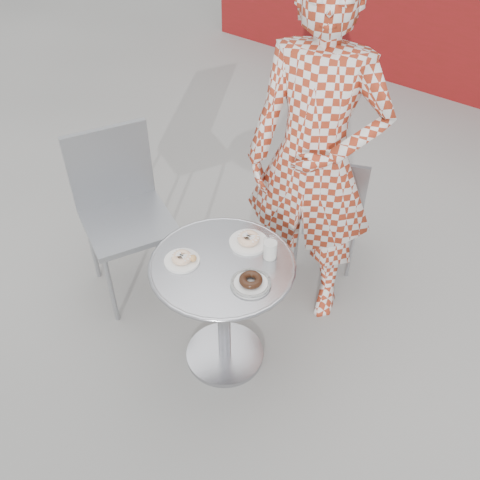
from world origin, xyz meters
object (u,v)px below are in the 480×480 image
Objects in this scene: bistro_table at (223,289)px; plate_checker at (251,282)px; chair_far at (328,225)px; plate_far at (249,240)px; chair_left at (132,248)px; plate_near at (182,259)px; seated_person at (314,162)px; milk_cup at (270,249)px.

plate_checker is (0.18, -0.02, 0.18)m from bistro_table.
chair_far is 0.92m from plate_far.
chair_left is at bearing -171.90° from plate_far.
plate_far is (0.74, 0.11, 0.39)m from chair_left.
chair_left is 5.42× the size of plate_checker.
plate_far is at bearing 61.65° from plate_near.
seated_person is at bearing 84.22° from bistro_table.
seated_person reaches higher than plate_checker.
chair_left is (-0.72, -0.91, 0.05)m from chair_far.
chair_left is 0.52× the size of seated_person.
chair_far is at bearing 100.47° from milk_cup.
seated_person is at bearing -31.70° from chair_left.
bistro_table is 0.25m from plate_near.
seated_person is (0.07, -0.38, 0.67)m from chair_far.
chair_left is 1.15m from seated_person.
milk_cup reaches higher than bistro_table.
plate_near is (0.59, -0.18, 0.39)m from chair_left.
chair_left is 0.98m from milk_cup.
plate_far is (0.01, 0.18, 0.18)m from bistro_table.
chair_far reaches higher than milk_cup.
plate_checker is at bearing -71.60° from chair_left.
plate_far is at bearing -57.47° from chair_left.
seated_person is 0.49m from plate_far.
plate_far is 1.13× the size of plate_near.
plate_near is 1.53× the size of milk_cup.
plate_checker is at bearing 76.94° from chair_far.
bistro_table is 0.84× the size of chair_far.
chair_far is 0.77m from seated_person.
chair_left is at bearing 163.46° from plate_near.
chair_far is 1.17m from chair_left.
milk_cup is at bearing -96.50° from seated_person.
chair_far is 7.64× the size of milk_cup.
plate_near is (-0.21, -0.71, -0.23)m from seated_person.
bistro_table is at bearing 67.01° from chair_far.
plate_checker is (0.17, -0.20, -0.00)m from plate_far.
chair_left is 0.73m from plate_near.
chair_far reaches higher than plate_near.
chair_far is at bearing 100.65° from plate_checker.
bistro_table is 0.25m from plate_checker.
chair_far reaches higher than plate_far.
bistro_table is 0.74m from seated_person.
milk_cup reaches higher than plate_checker.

